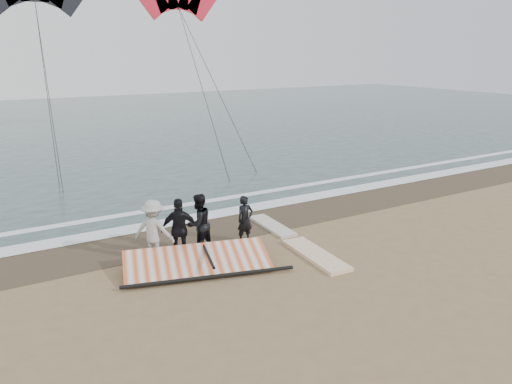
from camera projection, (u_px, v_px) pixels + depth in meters
ground at (311, 270)px, 14.26m from camera, size 120.00×120.00×0.00m
sea at (73, 126)px, 41.56m from camera, size 120.00×54.00×0.02m
wet_sand at (236, 224)px, 17.98m from camera, size 120.00×2.80×0.01m
foam_near at (219, 213)px, 19.14m from camera, size 120.00×0.90×0.01m
foam_far at (201, 202)px, 20.54m from camera, size 120.00×0.45×0.01m
man_main at (245, 220)px, 16.07m from camera, size 0.60×0.42×1.59m
board_white at (316, 255)px, 15.18m from camera, size 0.99×2.84×0.11m
board_cream at (272, 226)px, 17.72m from camera, size 0.77×2.44×0.10m
trio_cluster at (175, 228)px, 14.88m from camera, size 2.63×1.39×1.90m
sail_rig at (194, 263)px, 14.28m from camera, size 4.63×2.76×0.52m
kite_red at (178, 2)px, 34.35m from camera, size 6.48×7.09×16.90m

